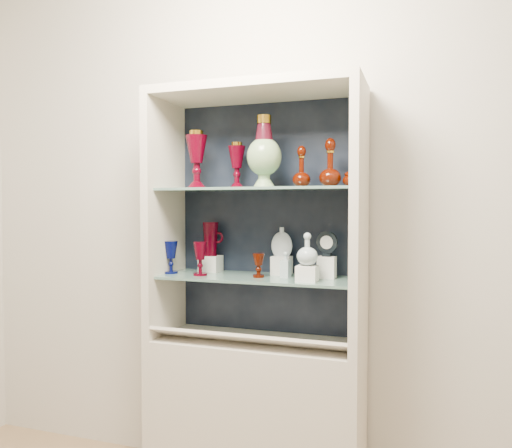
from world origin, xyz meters
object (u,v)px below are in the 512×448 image
(enamel_urn, at_px, (264,152))
(flat_flask, at_px, (282,241))
(ruby_decanter_b, at_px, (330,161))
(pedestal_lamp_left, at_px, (197,160))
(lidded_bowl, at_px, (351,177))
(cameo_medallion, at_px, (327,243))
(ruby_goblet_small, at_px, (259,265))
(cobalt_goblet, at_px, (171,257))
(ruby_goblet_tall, at_px, (200,259))
(ruby_pitcher, at_px, (211,239))
(clear_square_bottle, at_px, (286,265))
(pedestal_lamp_right, at_px, (237,166))
(clear_round_decanter, at_px, (307,250))
(ruby_decanter_a, at_px, (302,164))

(enamel_urn, distance_m, flat_flask, 0.45)
(ruby_decanter_b, bearing_deg, pedestal_lamp_left, -176.91)
(lidded_bowl, bearing_deg, cameo_medallion, 163.09)
(ruby_goblet_small, bearing_deg, ruby_decanter_b, 7.89)
(cobalt_goblet, height_order, ruby_goblet_tall, ruby_goblet_tall)
(ruby_pitcher, distance_m, cameo_medallion, 0.61)
(clear_square_bottle, relative_size, flat_flask, 0.84)
(cobalt_goblet, height_order, ruby_pitcher, ruby_pitcher)
(ruby_goblet_small, relative_size, flat_flask, 0.78)
(enamel_urn, bearing_deg, pedestal_lamp_right, 150.66)
(enamel_urn, xyz_separation_m, ruby_goblet_small, (-0.03, 0.02, -0.53))
(pedestal_lamp_left, xyz_separation_m, pedestal_lamp_right, (0.18, 0.07, -0.03))
(lidded_bowl, relative_size, ruby_goblet_tall, 0.53)
(ruby_goblet_small, relative_size, cameo_medallion, 0.93)
(cobalt_goblet, relative_size, ruby_goblet_tall, 0.99)
(pedestal_lamp_left, distance_m, pedestal_lamp_right, 0.20)
(flat_flask, bearing_deg, cameo_medallion, -12.74)
(ruby_decanter_b, distance_m, lidded_bowl, 0.12)
(cobalt_goblet, height_order, cameo_medallion, cameo_medallion)
(ruby_goblet_small, bearing_deg, enamel_urn, -25.55)
(enamel_urn, height_order, ruby_goblet_small, enamel_urn)
(pedestal_lamp_right, height_order, ruby_goblet_small, pedestal_lamp_right)
(pedestal_lamp_left, bearing_deg, cobalt_goblet, -172.46)
(pedestal_lamp_right, xyz_separation_m, cobalt_goblet, (-0.32, -0.09, -0.45))
(ruby_pitcher, height_order, clear_round_decanter, ruby_pitcher)
(cameo_medallion, bearing_deg, pedestal_lamp_left, -161.68)
(ruby_goblet_small, xyz_separation_m, ruby_pitcher, (-0.30, 0.12, 0.11))
(pedestal_lamp_right, height_order, clear_round_decanter, pedestal_lamp_right)
(ruby_pitcher, bearing_deg, enamel_urn, -21.32)
(enamel_urn, height_order, lidded_bowl, enamel_urn)
(pedestal_lamp_left, distance_m, flat_flask, 0.57)
(pedestal_lamp_left, relative_size, ruby_pitcher, 1.63)
(ruby_goblet_tall, bearing_deg, pedestal_lamp_left, 131.98)
(ruby_goblet_tall, xyz_separation_m, cameo_medallion, (0.59, 0.11, 0.08))
(clear_square_bottle, height_order, flat_flask, flat_flask)
(ruby_decanter_a, xyz_separation_m, clear_square_bottle, (-0.07, -0.01, -0.47))
(pedestal_lamp_right, bearing_deg, enamel_urn, -29.34)
(ruby_decanter_a, distance_m, lidded_bowl, 0.23)
(ruby_decanter_b, distance_m, clear_square_bottle, 0.52)
(clear_round_decanter, distance_m, cameo_medallion, 0.15)
(enamel_urn, distance_m, cameo_medallion, 0.52)
(ruby_pitcher, relative_size, clear_round_decanter, 1.23)
(ruby_decanter_b, bearing_deg, enamel_urn, -168.45)
(pedestal_lamp_right, bearing_deg, clear_square_bottle, -11.13)
(ruby_decanter_a, bearing_deg, ruby_decanter_b, 4.52)
(clear_round_decanter, bearing_deg, flat_flask, 134.31)
(ruby_decanter_a, xyz_separation_m, ruby_goblet_tall, (-0.48, -0.06, -0.45))
(flat_flask, bearing_deg, pedestal_lamp_left, -168.32)
(ruby_goblet_small, bearing_deg, flat_flask, 56.68)
(cobalt_goblet, bearing_deg, ruby_decanter_b, 3.86)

